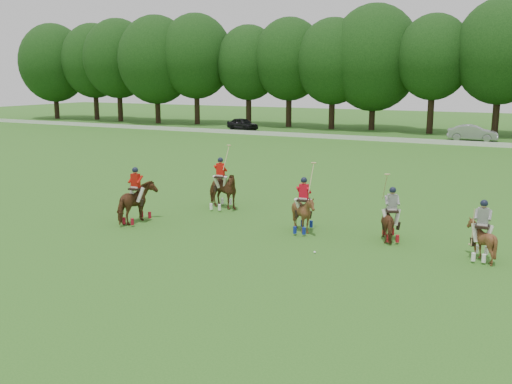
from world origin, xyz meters
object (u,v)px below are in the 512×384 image
at_px(polo_red_a, 136,203).
at_px(polo_red_c, 303,213).
at_px(car_left, 242,124).
at_px(polo_stripe_a, 391,222).
at_px(polo_stripe_b, 481,239).
at_px(car_mid, 473,133).
at_px(polo_ball, 315,252).
at_px(polo_red_b, 221,190).

height_order(polo_red_a, polo_red_c, polo_red_c).
bearing_deg(car_left, polo_stripe_a, -125.29).
bearing_deg(polo_stripe_b, polo_stripe_a, 164.09).
distance_m(polo_red_a, polo_stripe_b, 13.91).
xyz_separation_m(car_mid, polo_ball, (-0.82, -41.11, -0.73)).
height_order(car_left, polo_stripe_a, polo_stripe_a).
bearing_deg(polo_stripe_a, polo_red_c, -173.05).
bearing_deg(polo_stripe_a, polo_stripe_b, -15.91).
relative_size(polo_stripe_a, polo_stripe_b, 1.25).
bearing_deg(polo_stripe_b, polo_red_b, 167.25).
relative_size(polo_red_a, polo_red_b, 0.81).
bearing_deg(polo_ball, car_left, 121.11).
xyz_separation_m(polo_red_a, polo_red_b, (1.88, 3.99, 0.01)).
distance_m(polo_red_a, polo_stripe_a, 10.73).
xyz_separation_m(polo_stripe_b, polo_ball, (-5.38, -1.93, -0.70)).
height_order(car_mid, polo_stripe_b, polo_stripe_b).
height_order(polo_red_b, polo_stripe_a, polo_red_b).
height_order(car_mid, polo_red_b, polo_red_b).
distance_m(polo_stripe_b, polo_ball, 5.76).
relative_size(car_left, polo_red_a, 1.71).
xyz_separation_m(car_left, polo_stripe_b, (30.19, -39.18, 0.03)).
xyz_separation_m(car_mid, polo_stripe_b, (4.56, -39.18, -0.03)).
xyz_separation_m(polo_red_a, polo_ball, (8.47, -0.65, -0.85)).
height_order(polo_red_c, polo_stripe_a, polo_red_c).
height_order(car_mid, polo_stripe_a, polo_stripe_a).
bearing_deg(polo_red_a, polo_red_c, 14.50).
height_order(polo_red_a, polo_ball, polo_red_a).
height_order(polo_stripe_a, polo_ball, polo_stripe_a).
height_order(polo_red_a, polo_stripe_b, polo_red_a).
bearing_deg(car_mid, polo_red_a, 162.69).
bearing_deg(car_mid, polo_red_c, 172.26).
bearing_deg(polo_red_c, polo_stripe_a, 6.95).
relative_size(polo_red_c, polo_ball, 31.33).
height_order(car_left, polo_stripe_b, polo_stripe_b).
distance_m(car_left, polo_red_b, 40.78).
relative_size(car_left, polo_stripe_a, 1.58).
bearing_deg(polo_red_b, polo_stripe_a, -11.50).
bearing_deg(polo_red_c, polo_red_b, 157.06).
bearing_deg(polo_red_c, car_left, 121.16).
bearing_deg(car_left, polo_red_a, -138.38).
height_order(polo_red_b, polo_red_c, polo_red_b).
distance_m(polo_red_b, polo_stripe_a, 8.79).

